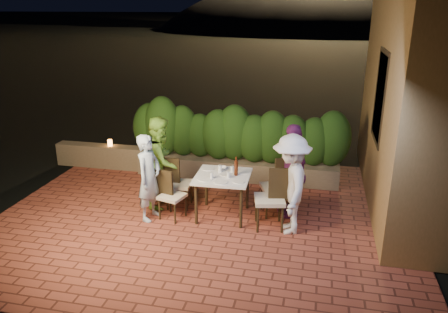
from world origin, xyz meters
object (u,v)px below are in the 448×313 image
(bowl, at_px, (222,168))
(diner_green, at_px, (162,161))
(dining_table, at_px, (223,196))
(chair_right_front, at_px, (270,198))
(chair_right_back, at_px, (276,187))
(diner_blue, at_px, (149,178))
(beer_bottle, at_px, (236,166))
(chair_left_front, at_px, (172,195))
(parapet_lamp, at_px, (110,143))
(diner_white, at_px, (291,185))
(chair_left_back, at_px, (179,183))
(diner_purple, at_px, (292,170))

(bowl, height_order, diner_green, diner_green)
(dining_table, relative_size, bowl, 5.79)
(chair_right_front, xyz_separation_m, chair_right_back, (0.04, 0.51, -0.01))
(diner_blue, bearing_deg, beer_bottle, -63.67)
(chair_right_back, bearing_deg, diner_green, -19.83)
(chair_left_front, distance_m, chair_right_back, 1.77)
(dining_table, relative_size, parapet_lamp, 6.45)
(diner_white, xyz_separation_m, parapet_lamp, (-4.10, 2.06, -0.23))
(dining_table, distance_m, bowl, 0.50)
(beer_bottle, relative_size, chair_left_back, 0.36)
(diner_purple, distance_m, parapet_lamp, 4.33)
(beer_bottle, bearing_deg, diner_blue, -164.14)
(chair_left_front, bearing_deg, diner_blue, -150.65)
(dining_table, height_order, diner_purple, diner_purple)
(chair_left_front, height_order, chair_left_back, chair_left_back)
(diner_blue, relative_size, parapet_lamp, 10.59)
(beer_bottle, relative_size, chair_right_front, 0.32)
(dining_table, relative_size, chair_right_back, 0.89)
(chair_left_front, distance_m, diner_green, 0.74)
(chair_left_back, relative_size, chair_right_back, 0.90)
(chair_left_front, relative_size, parapet_lamp, 5.98)
(bowl, distance_m, chair_left_back, 0.83)
(chair_left_back, distance_m, diner_blue, 0.70)
(bowl, distance_m, diner_white, 1.35)
(dining_table, relative_size, chair_right_front, 0.88)
(parapet_lamp, bearing_deg, chair_left_back, -36.92)
(chair_right_front, xyz_separation_m, diner_green, (-2.00, 0.48, 0.30))
(bowl, relative_size, diner_green, 0.10)
(dining_table, relative_size, diner_white, 0.56)
(dining_table, relative_size, chair_left_front, 1.08)
(diner_white, relative_size, parapet_lamp, 11.49)
(bowl, bearing_deg, diner_blue, -150.03)
(beer_bottle, relative_size, chair_left_front, 0.39)
(diner_purple, bearing_deg, beer_bottle, -98.33)
(diner_blue, distance_m, diner_white, 2.33)
(chair_right_front, height_order, diner_purple, diner_purple)
(chair_right_back, xyz_separation_m, diner_green, (-2.04, -0.03, 0.31))
(chair_right_front, height_order, parapet_lamp, chair_right_front)
(parapet_lamp, bearing_deg, diner_green, -40.66)
(chair_left_back, distance_m, diner_purple, 2.00)
(diner_green, bearing_deg, bowl, -94.15)
(diner_white, height_order, parapet_lamp, diner_white)
(chair_right_back, bearing_deg, diner_blue, -3.58)
(beer_bottle, height_order, bowl, beer_bottle)
(diner_white, bearing_deg, chair_right_front, -108.31)
(dining_table, xyz_separation_m, chair_left_front, (-0.82, -0.26, 0.04))
(chair_left_front, xyz_separation_m, diner_blue, (-0.36, -0.09, 0.32))
(chair_left_back, height_order, diner_green, diner_green)
(chair_left_back, bearing_deg, chair_right_back, 0.17)
(diner_purple, relative_size, parapet_lamp, 11.53)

